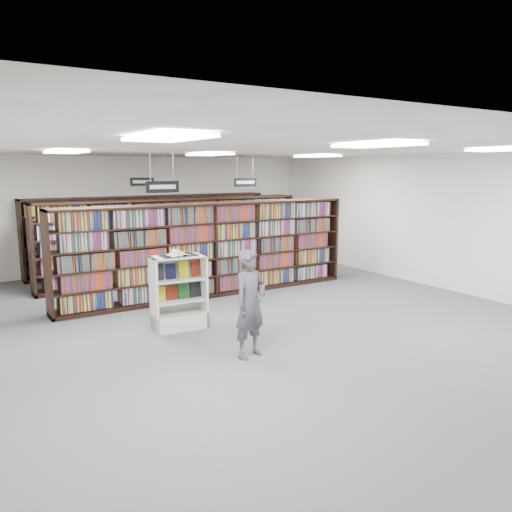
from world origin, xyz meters
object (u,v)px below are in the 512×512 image
bookshelf_row_near (211,250)px  shopper (250,304)px  endcap_display (179,303)px  open_book (178,254)px

bookshelf_row_near → shopper: bearing=-108.2°
endcap_display → open_book: size_ratio=2.14×
bookshelf_row_near → endcap_display: bookshelf_row_near is taller
shopper → endcap_display: bearing=85.5°
bookshelf_row_near → endcap_display: bearing=-130.9°
endcap_display → open_book: bearing=-88.2°
bookshelf_row_near → open_book: size_ratio=11.24×
open_book → shopper: 1.93m
open_book → shopper: shopper is taller
bookshelf_row_near → shopper: 3.92m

